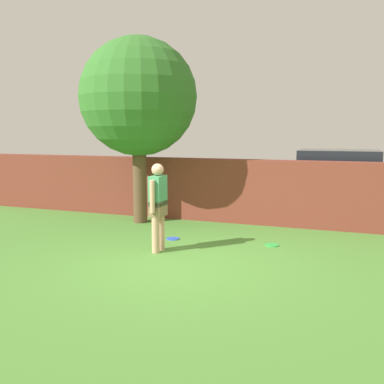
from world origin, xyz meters
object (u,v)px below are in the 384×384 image
(person, at_px, (158,203))
(frisbee_blue, at_px, (173,239))
(tree, at_px, (138,98))
(frisbee_green, at_px, (272,245))
(car, at_px, (337,183))

(person, xyz_separation_m, frisbee_blue, (-0.10, 0.92, -0.89))
(tree, xyz_separation_m, person, (1.50, -2.21, -2.08))
(tree, distance_m, frisbee_blue, 3.52)
(person, height_order, frisbee_blue, person)
(frisbee_green, bearing_deg, tree, 162.43)
(tree, bearing_deg, car, 30.22)
(frisbee_green, bearing_deg, person, -149.22)
(frisbee_blue, distance_m, frisbee_green, 2.01)
(frisbee_green, bearing_deg, car, 74.03)
(person, relative_size, car, 0.38)
(person, bearing_deg, frisbee_green, -58.19)
(tree, xyz_separation_m, car, (4.45, 2.59, -2.11))
(tree, bearing_deg, frisbee_green, -17.57)
(tree, xyz_separation_m, frisbee_blue, (1.40, -1.28, -2.97))
(frisbee_blue, bearing_deg, car, 51.80)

